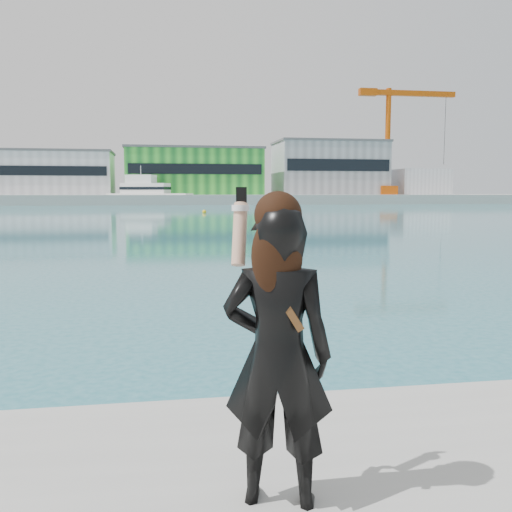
{
  "coord_description": "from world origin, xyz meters",
  "views": [
    {
      "loc": [
        0.01,
        -3.6,
        2.51
      ],
      "look_at": [
        0.63,
        0.04,
        2.1
      ],
      "focal_mm": 40.0,
      "sensor_mm": 36.0,
      "label": 1
    }
  ],
  "objects": [
    {
      "name": "warehouse_green",
      "position": [
        8.0,
        127.98,
        7.26
      ],
      "size": [
        30.6,
        16.36,
        10.5
      ],
      "color": "#20832D",
      "rests_on": "far_quay"
    },
    {
      "name": "dock_crane",
      "position": [
        53.2,
        122.0,
        15.07
      ],
      "size": [
        23.0,
        4.0,
        24.0
      ],
      "color": "#C84E0B",
      "rests_on": "far_quay"
    },
    {
      "name": "warehouse_white",
      "position": [
        -22.0,
        127.98,
        6.76
      ],
      "size": [
        24.48,
        15.35,
        9.5
      ],
      "color": "silver",
      "rests_on": "far_quay"
    },
    {
      "name": "far_quay",
      "position": [
        0.0,
        130.0,
        1.0
      ],
      "size": [
        320.0,
        40.0,
        2.0
      ],
      "primitive_type": "cube",
      "color": "#9E9E99",
      "rests_on": "ground"
    },
    {
      "name": "woman",
      "position": [
        0.63,
        -0.66,
        1.68
      ],
      "size": [
        0.69,
        0.54,
        1.74
      ],
      "rotation": [
        0.0,
        0.0,
        2.86
      ],
      "color": "black",
      "rests_on": "near_quay"
    },
    {
      "name": "buoy_near",
      "position": [
        5.47,
        66.15,
        0.0
      ],
      "size": [
        0.5,
        0.5,
        0.5
      ],
      "primitive_type": "sphere",
      "color": "yellow",
      "rests_on": "ground"
    },
    {
      "name": "ancillary_shed",
      "position": [
        62.0,
        126.0,
        5.0
      ],
      "size": [
        12.0,
        10.0,
        6.0
      ],
      "primitive_type": "cube",
      "color": "silver",
      "rests_on": "far_quay"
    },
    {
      "name": "motor_yacht",
      "position": [
        -2.22,
        117.27,
        2.26
      ],
      "size": [
        17.78,
        10.8,
        8.04
      ],
      "rotation": [
        0.0,
        0.0,
        -0.38
      ],
      "color": "white",
      "rests_on": "ground"
    },
    {
      "name": "warehouse_grey_right",
      "position": [
        40.0,
        127.98,
        8.26
      ],
      "size": [
        25.5,
        15.35,
        12.5
      ],
      "color": "gray",
      "rests_on": "far_quay"
    },
    {
      "name": "flagpole_right",
      "position": [
        22.09,
        121.0,
        6.54
      ],
      "size": [
        1.28,
        0.16,
        8.0
      ],
      "color": "silver",
      "rests_on": "far_quay"
    }
  ]
}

